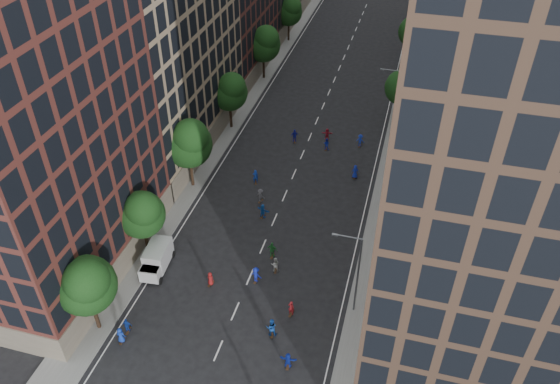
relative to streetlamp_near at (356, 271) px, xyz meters
The scene contains 35 objects.
ground 30.30m from the streetlamp_near, 110.32° to the left, with size 240.00×240.00×0.00m, color black.
sidewalk_left 42.27m from the streetlamp_near, 122.21° to the left, with size 4.00×105.00×0.15m, color slate.
sidewalk_right 35.90m from the streetlamp_near, 87.37° to the left, with size 4.00×105.00×0.15m, color slate.
bldg_left_a 30.99m from the streetlamp_near, behind, with size 14.00×22.00×30.00m, color #53251F.
bldg_left_b 39.13m from the streetlamp_near, 141.93° to the left, with size 14.00×26.00×34.00m, color #988063.
bldg_right_a 15.75m from the streetlamp_near, 19.17° to the left, with size 14.00×30.00×36.00m, color #422F23.
bldg_right_b 35.03m from the streetlamp_near, 74.90° to the left, with size 14.00×28.00×33.00m, color #685F55.
tree_left_0 22.89m from the streetlamp_near, 159.12° to the right, with size 5.20×5.20×8.83m.
tree_left_1 21.47m from the streetlamp_near, behind, with size 4.80×4.80×8.21m.
tree_left_2 25.48m from the streetlamp_near, 147.07° to the left, with size 5.60×5.60×9.45m.
tree_left_3 35.12m from the streetlamp_near, 127.52° to the left, with size 5.00×5.00×8.58m.
tree_left_4 48.78m from the streetlamp_near, 115.99° to the left, with size 5.40×5.40×9.08m.
tree_left_5 63.57m from the streetlamp_near, 109.66° to the left, with size 4.80×4.80×8.33m.
tree_right_a 35.87m from the streetlamp_near, 88.38° to the left, with size 5.00×5.00×8.39m.
tree_right_b 55.86m from the streetlamp_near, 88.95° to the left, with size 5.20×5.20×8.83m.
streetlamp_near is the anchor object (origin of this frame).
streetlamp_far 33.00m from the streetlamp_near, 90.00° to the left, with size 2.64×0.22×9.06m.
cargo_van 20.06m from the streetlamp_near, behind, with size 2.57×4.81×2.47m.
skater_0 21.27m from the streetlamp_near, 154.98° to the right, with size 0.79×0.52×1.62m, color #1433A2.
skater_2 8.94m from the streetlamp_near, 143.74° to the right, with size 0.95×0.74×1.95m, color #123F97.
skater_3 10.55m from the streetlamp_near, behind, with size 1.13×0.65×1.75m, color #1625B2.
skater_4 20.84m from the streetlamp_near, 157.87° to the right, with size 0.90×0.38×1.54m, color #13369D.
skater_5 9.57m from the streetlamp_near, 119.08° to the right, with size 1.48×0.47×1.59m, color #142AA8.
skater_6 14.44m from the streetlamp_near, behind, with size 0.73×0.48×1.50m, color maroon.
skater_7 7.09m from the streetlamp_near, 159.42° to the right, with size 0.61×0.40×1.66m, color #AC1C22.
skater_8 9.68m from the streetlamp_near, 160.17° to the left, with size 0.83×0.65×1.71m, color #ADADA9.
skater_9 18.87m from the streetlamp_near, 134.12° to the left, with size 1.10×0.63×1.71m, color #48484E.
skater_10 11.02m from the streetlamp_near, 151.89° to the left, with size 1.11×0.46×1.90m, color #1F6829.
skater_11 16.40m from the streetlamp_near, 137.94° to the left, with size 1.58×0.50×1.70m, color #13489E.
skater_12 21.38m from the streetlamp_near, 98.16° to the left, with size 0.86×0.56×1.76m, color #122194.
skater_13 22.32m from the streetlamp_near, 131.19° to the left, with size 0.68×0.44×1.85m, color #1539AF.
skater_14 27.44m from the streetlamp_near, 106.30° to the left, with size 0.79×0.62×1.63m, color #1628B5.
skater_15 28.48m from the streetlamp_near, 97.02° to the left, with size 1.12×0.64×1.73m, color #122799.
skater_16 29.61m from the streetlamp_near, 114.36° to the left, with size 1.08×0.45×1.84m, color #121592.
skater_17 29.88m from the streetlamp_near, 105.72° to the left, with size 1.48×0.47×1.60m, color #A91C2F.
Camera 1 is at (12.75, -21.92, 39.90)m, focal length 35.00 mm.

